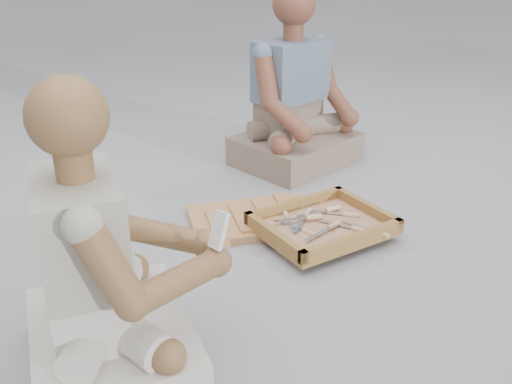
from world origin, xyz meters
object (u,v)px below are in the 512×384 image
carved_panel (253,219)px  companion (295,107)px  tool_tray (323,225)px  craftsman (103,280)px

carved_panel → companion: companion is taller
carved_panel → tool_tray: 0.33m
carved_panel → craftsman: 1.07m
companion → craftsman: bearing=25.0°
craftsman → companion: 1.85m
craftsman → companion: size_ratio=0.90×
carved_panel → companion: size_ratio=0.57×
tool_tray → craftsman: 1.11m
carved_panel → companion: 0.87m
carved_panel → tool_tray: (0.19, -0.27, 0.04)m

